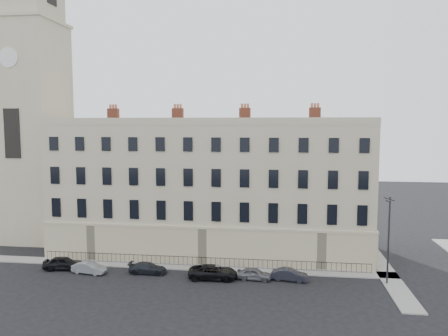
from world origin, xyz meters
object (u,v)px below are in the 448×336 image
at_px(streetlamp, 389,237).
at_px(car_d, 213,272).
at_px(car_b, 89,268).
at_px(car_f, 290,275).
at_px(car_e, 254,274).
at_px(car_c, 148,268).
at_px(car_a, 63,263).

bearing_deg(streetlamp, car_d, 162.93).
relative_size(car_b, car_d, 0.73).
bearing_deg(car_d, car_f, -88.50).
bearing_deg(car_b, streetlamp, -80.60).
xyz_separation_m(car_b, car_e, (16.75, 0.39, 0.00)).
distance_m(car_b, car_f, 20.18).
height_order(car_e, car_f, car_e).
height_order(car_c, car_d, car_d).
relative_size(car_a, car_e, 1.18).
distance_m(car_c, car_d, 6.87).
xyz_separation_m(car_f, streetlamp, (9.10, 0.05, 4.08)).
bearing_deg(streetlamp, car_c, 160.75).
relative_size(car_e, streetlamp, 0.41).
relative_size(car_d, car_e, 1.42).
bearing_deg(streetlamp, car_e, 162.16).
relative_size(car_a, car_b, 1.15).
bearing_deg(car_c, car_f, -91.58).
xyz_separation_m(car_a, car_b, (3.20, -0.78, -0.11)).
distance_m(car_b, car_d, 12.75).
bearing_deg(car_d, car_e, -88.04).
bearing_deg(car_b, car_a, 84.43).
height_order(car_b, streetlamp, streetlamp).
xyz_separation_m(car_e, streetlamp, (12.52, 0.25, 4.08)).
relative_size(car_a, car_d, 0.83).
relative_size(car_c, car_d, 0.80).
height_order(car_f, streetlamp, streetlamp).
distance_m(car_b, car_c, 5.96).
relative_size(car_d, car_f, 1.39).
bearing_deg(car_e, car_f, -82.26).
height_order(car_d, car_f, car_d).
relative_size(car_b, car_f, 1.01).
bearing_deg(car_e, car_c, 92.52).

